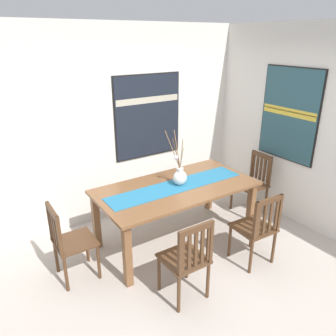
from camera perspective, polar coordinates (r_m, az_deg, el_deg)
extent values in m
cube|color=#B2A89E|center=(4.01, 6.56, -17.43)|extent=(6.40, 6.40, 0.03)
cube|color=silver|center=(4.82, -7.06, 7.67)|extent=(6.40, 0.12, 2.70)
cube|color=silver|center=(4.71, 25.12, 5.44)|extent=(0.12, 6.40, 2.70)
cube|color=brown|center=(4.12, 1.42, -3.37)|extent=(1.99, 1.02, 0.03)
cube|color=brown|center=(3.60, -7.03, -14.86)|extent=(0.08, 0.08, 0.74)
cube|color=brown|center=(4.56, 14.09, -6.92)|extent=(0.08, 0.08, 0.74)
cube|color=brown|center=(4.27, -12.29, -8.87)|extent=(0.08, 0.08, 0.74)
cube|color=brown|center=(5.10, 7.11, -3.18)|extent=(0.08, 0.08, 0.74)
cube|color=#236B93|center=(4.11, 1.43, -3.11)|extent=(1.83, 0.36, 0.01)
ellipsoid|color=silver|center=(4.11, 2.07, -1.70)|extent=(0.18, 0.16, 0.19)
cylinder|color=silver|center=(4.07, 2.09, -0.31)|extent=(0.08, 0.08, 0.05)
cylinder|color=brown|center=(4.06, 1.49, 2.47)|extent=(0.01, 0.16, 0.33)
cylinder|color=brown|center=(4.04, 1.57, 3.31)|extent=(0.02, 0.15, 0.46)
cylinder|color=brown|center=(4.03, 0.80, 3.20)|extent=(0.11, 0.19, 0.45)
cylinder|color=brown|center=(3.98, 2.36, 1.69)|extent=(0.02, 0.08, 0.28)
cylinder|color=brown|center=(4.05, 2.34, 2.31)|extent=(0.09, 0.07, 0.32)
cylinder|color=brown|center=(4.06, 1.45, 2.56)|extent=(0.01, 0.17, 0.34)
cylinder|color=brown|center=(4.07, 2.34, 2.51)|extent=(0.11, 0.10, 0.34)
sphere|color=silver|center=(4.01, 1.41, 1.84)|extent=(0.05, 0.05, 0.05)
cube|color=#4C301C|center=(5.10, 13.95, -2.83)|extent=(0.44, 0.44, 0.03)
cylinder|color=#4C301C|center=(4.97, 13.63, -6.41)|extent=(0.04, 0.04, 0.43)
cylinder|color=#4C301C|center=(5.20, 10.92, -4.85)|extent=(0.04, 0.04, 0.43)
cylinder|color=#4C301C|center=(5.20, 16.53, -5.37)|extent=(0.04, 0.04, 0.43)
cylinder|color=#4C301C|center=(5.42, 13.81, -3.93)|extent=(0.04, 0.04, 0.43)
cube|color=#4C301C|center=(5.02, 17.17, -0.61)|extent=(0.04, 0.04, 0.45)
cube|color=#4C301C|center=(5.25, 14.35, 0.68)|extent=(0.04, 0.04, 0.45)
cube|color=#4C301C|center=(5.07, 15.95, 2.10)|extent=(0.05, 0.38, 0.06)
cube|color=#4C301C|center=(5.05, 16.92, -0.66)|extent=(0.02, 0.04, 0.36)
cube|color=#4C301C|center=(5.09, 16.31, -0.38)|extent=(0.02, 0.04, 0.36)
cube|color=#4C301C|center=(5.14, 15.71, -0.11)|extent=(0.02, 0.04, 0.36)
cube|color=#4C301C|center=(5.19, 15.12, 0.16)|extent=(0.02, 0.04, 0.36)
cube|color=#4C301C|center=(5.24, 14.54, 0.43)|extent=(0.02, 0.04, 0.36)
cube|color=#4C301C|center=(3.80, -15.77, -12.14)|extent=(0.42, 0.42, 0.03)
cylinder|color=#4C301C|center=(4.11, -13.82, -12.89)|extent=(0.04, 0.04, 0.43)
cylinder|color=#4C301C|center=(3.83, -11.89, -15.58)|extent=(0.04, 0.04, 0.43)
cylinder|color=#4C301C|center=(4.04, -18.74, -14.19)|extent=(0.04, 0.04, 0.43)
cylinder|color=#4C301C|center=(3.76, -17.21, -17.07)|extent=(0.04, 0.04, 0.43)
cube|color=#4C301C|center=(3.80, -19.74, -8.52)|extent=(0.04, 0.04, 0.45)
cube|color=#4C301C|center=(3.49, -18.22, -11.14)|extent=(0.04, 0.04, 0.45)
cube|color=#4C301C|center=(3.55, -19.40, -7.09)|extent=(0.03, 0.38, 0.06)
cube|color=#4C301C|center=(3.77, -19.54, -9.01)|extent=(0.02, 0.04, 0.36)
cube|color=#4C301C|center=(3.69, -19.18, -9.65)|extent=(0.02, 0.04, 0.36)
cube|color=#4C301C|center=(3.61, -18.79, -10.31)|extent=(0.02, 0.04, 0.36)
cube|color=#4C301C|center=(3.53, -18.39, -11.01)|extent=(0.02, 0.04, 0.36)
cube|color=#4C301C|center=(4.03, 14.48, -9.93)|extent=(0.44, 0.44, 0.03)
cylinder|color=#4C301C|center=(4.15, 10.60, -12.28)|extent=(0.04, 0.04, 0.43)
cylinder|color=#4C301C|center=(4.36, 14.24, -10.74)|extent=(0.04, 0.04, 0.43)
cylinder|color=#4C301C|center=(3.94, 14.12, -14.66)|extent=(0.04, 0.04, 0.43)
cylinder|color=#4C301C|center=(4.17, 17.76, -12.88)|extent=(0.04, 0.04, 0.43)
cube|color=#4C301C|center=(3.68, 14.89, -8.86)|extent=(0.04, 0.04, 0.45)
cube|color=#4C301C|center=(3.92, 18.65, -7.30)|extent=(0.04, 0.04, 0.45)
cube|color=#4C301C|center=(3.71, 17.16, -5.41)|extent=(0.38, 0.05, 0.06)
cube|color=#4C301C|center=(3.72, 15.35, -8.86)|extent=(0.04, 0.02, 0.36)
cube|color=#4C301C|center=(3.77, 16.33, -8.45)|extent=(0.04, 0.02, 0.36)
cube|color=#4C301C|center=(3.84, 17.28, -8.06)|extent=(0.04, 0.02, 0.36)
cube|color=#4C301C|center=(3.90, 18.20, -7.67)|extent=(0.04, 0.02, 0.36)
cube|color=#4C301C|center=(3.43, 2.69, -15.34)|extent=(0.42, 0.42, 0.03)
cylinder|color=#4C301C|center=(3.61, -1.56, -17.72)|extent=(0.04, 0.04, 0.43)
cylinder|color=#4C301C|center=(3.77, 3.29, -15.79)|extent=(0.04, 0.04, 0.43)
cylinder|color=#4C301C|center=(3.39, 1.86, -20.97)|extent=(0.04, 0.04, 0.43)
cylinder|color=#4C301C|center=(3.55, 6.90, -18.69)|extent=(0.04, 0.04, 0.43)
cube|color=#4C301C|center=(3.08, 2.08, -14.61)|extent=(0.04, 0.04, 0.47)
cube|color=#4C301C|center=(3.26, 7.40, -12.45)|extent=(0.04, 0.04, 0.47)
cube|color=#4C301C|center=(3.05, 4.95, -10.41)|extent=(0.38, 0.03, 0.06)
cube|color=#4C301C|center=(3.10, 2.52, -14.66)|extent=(0.04, 0.02, 0.38)
cube|color=#4C301C|center=(3.14, 3.68, -14.19)|extent=(0.04, 0.02, 0.38)
cube|color=#4C301C|center=(3.17, 4.82, -13.73)|extent=(0.04, 0.02, 0.38)
cube|color=#4C301C|center=(3.21, 5.92, -13.28)|extent=(0.04, 0.02, 0.38)
cube|color=#4C301C|center=(3.25, 7.00, -12.83)|extent=(0.04, 0.02, 0.38)
cube|color=black|center=(4.88, -3.54, 8.91)|extent=(1.07, 0.04, 1.21)
cube|color=black|center=(4.86, -3.41, 8.86)|extent=(1.04, 0.01, 1.18)
cube|color=#B2A893|center=(4.81, -3.44, 11.63)|extent=(1.01, 0.00, 0.09)
cube|color=black|center=(4.88, 20.25, 8.64)|extent=(0.04, 0.91, 1.27)
cube|color=#284C56|center=(4.87, 20.09, 8.62)|extent=(0.01, 0.88, 1.24)
cube|color=gold|center=(4.86, 20.08, 8.82)|extent=(0.00, 0.85, 0.07)
cube|color=gold|center=(4.85, 20.15, 9.39)|extent=(0.00, 0.85, 0.05)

